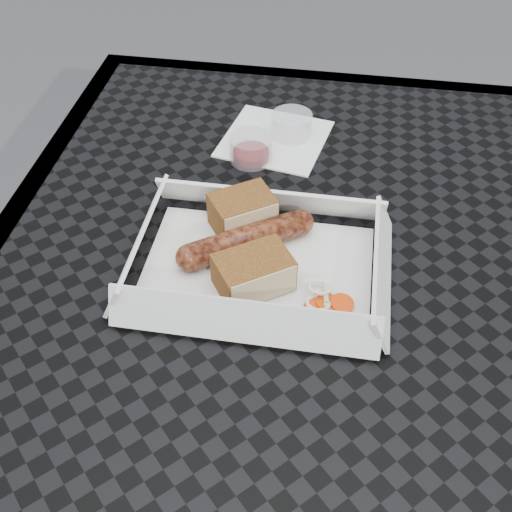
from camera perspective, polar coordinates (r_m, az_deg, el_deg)
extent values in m
cube|color=black|center=(0.63, 10.33, -2.74)|extent=(0.80, 0.80, 0.01)
cube|color=black|center=(0.95, 11.02, 14.28)|extent=(0.80, 0.03, 0.03)
cube|color=black|center=(0.72, -21.81, 0.63)|extent=(0.03, 0.80, 0.03)
cylinder|color=black|center=(1.18, -8.56, -0.61)|extent=(0.03, 0.03, 0.73)
cube|color=white|center=(0.63, 0.15, -1.18)|extent=(0.22, 0.15, 0.00)
cylinder|color=brown|center=(0.63, -0.86, 1.48)|extent=(0.11, 0.09, 0.03)
sphere|color=brown|center=(0.65, 3.95, 3.00)|extent=(0.03, 0.03, 0.03)
sphere|color=brown|center=(0.62, -5.93, -0.15)|extent=(0.03, 0.03, 0.03)
cube|color=brown|center=(0.66, -1.20, 3.93)|extent=(0.08, 0.07, 0.04)
cube|color=brown|center=(0.60, -0.23, -1.46)|extent=(0.08, 0.08, 0.04)
cylinder|color=#E03E09|center=(0.60, 5.90, -3.55)|extent=(0.02, 0.02, 0.00)
torus|color=white|center=(0.60, 6.62, -4.03)|extent=(0.02, 0.02, 0.00)
cube|color=#B2D17F|center=(0.60, 6.96, -3.51)|extent=(0.02, 0.02, 0.00)
cube|color=white|center=(0.80, 1.68, 10.37)|extent=(0.14, 0.14, 0.00)
cylinder|color=maroon|center=(0.76, -0.45, 9.51)|extent=(0.05, 0.05, 0.03)
cylinder|color=silver|center=(0.80, 3.17, 11.52)|extent=(0.05, 0.05, 0.03)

